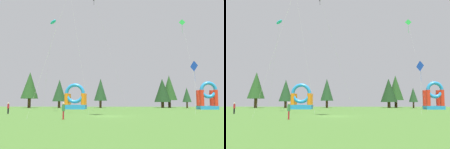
{
  "view_description": "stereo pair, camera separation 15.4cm",
  "coord_description": "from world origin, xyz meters",
  "views": [
    {
      "loc": [
        1.38,
        -31.46,
        1.85
      ],
      "look_at": [
        0.0,
        11.59,
        6.6
      ],
      "focal_mm": 39.51,
      "sensor_mm": 36.0,
      "label": 1
    },
    {
      "loc": [
        1.53,
        -31.45,
        1.85
      ],
      "look_at": [
        0.0,
        11.59,
        6.6
      ],
      "focal_mm": 39.51,
      "sensor_mm": 36.0,
      "label": 2
    }
  ],
  "objects": [
    {
      "name": "kite_blue_diamond",
      "position": [
        13.43,
        8.03,
        7.39
      ],
      "size": [
        1.1,
        2.46,
        8.04
      ],
      "color": "blue",
      "rests_on": "ground_plane"
    },
    {
      "name": "ground_plane",
      "position": [
        0.0,
        0.0,
        0.0
      ],
      "size": [
        120.0,
        120.0,
        0.0
      ],
      "primitive_type": "plane",
      "color": "#47752D"
    },
    {
      "name": "tree_row_0",
      "position": [
        -25.63,
        41.44,
        6.69
      ],
      "size": [
        5.07,
        5.07,
        10.72
      ],
      "color": "#4C331E",
      "rests_on": "ground_plane"
    },
    {
      "name": "tree_row_2",
      "position": [
        -4.47,
        42.79,
        5.4
      ],
      "size": [
        3.89,
        3.89,
        8.76
      ],
      "color": "#4C331E",
      "rests_on": "ground_plane"
    },
    {
      "name": "inflatable_blue_arch",
      "position": [
        -9.57,
        29.01,
        2.24
      ],
      "size": [
        5.08,
        3.68,
        6.28
      ],
      "color": "#268CD8",
      "rests_on": "ground_plane"
    },
    {
      "name": "inflatable_orange_dome",
      "position": [
        22.3,
        28.24,
        2.61
      ],
      "size": [
        4.24,
        3.59,
        6.62
      ],
      "color": "#268CD8",
      "rests_on": "ground_plane"
    },
    {
      "name": "tree_row_5",
      "position": [
        20.72,
        40.52,
        3.77
      ],
      "size": [
        2.54,
        2.54,
        5.91
      ],
      "color": "#4C331E",
      "rests_on": "ground_plane"
    },
    {
      "name": "tree_row_4",
      "position": [
        16.7,
        45.57,
        6.12
      ],
      "size": [
        4.73,
        4.73,
        10.03
      ],
      "color": "#4C331E",
      "rests_on": "ground_plane"
    },
    {
      "name": "person_midfield",
      "position": [
        -15.69,
        5.93,
        1.01
      ],
      "size": [
        0.36,
        0.36,
        1.69
      ],
      "rotation": [
        0.0,
        0.0,
        1.31
      ],
      "color": "black",
      "rests_on": "ground_plane"
    },
    {
      "name": "kite_cyan_parafoil",
      "position": [
        -10.94,
        12.43,
        16.52
      ],
      "size": [
        4.26,
        6.53,
        16.95
      ],
      "color": "#19B7CC",
      "rests_on": "ground_plane"
    },
    {
      "name": "tree_row_1",
      "position": [
        -16.66,
        41.44,
        5.11
      ],
      "size": [
        4.03,
        4.03,
        8.37
      ],
      "color": "#4C331E",
      "rests_on": "ground_plane"
    },
    {
      "name": "person_near_camera",
      "position": [
        -4.54,
        -5.65,
        1.04
      ],
      "size": [
        0.31,
        0.31,
        1.76
      ],
      "rotation": [
        0.0,
        0.0,
        1.59
      ],
      "color": "#B21E26",
      "rests_on": "ground_plane"
    },
    {
      "name": "tree_row_3",
      "position": [
        14.29,
        43.95,
        5.25
      ],
      "size": [
        4.96,
        4.96,
        8.85
      ],
      "color": "#4C331E",
      "rests_on": "ground_plane"
    },
    {
      "name": "kite_green_diamond",
      "position": [
        14.65,
        19.76,
        18.3
      ],
      "size": [
        2.96,
        2.98,
        18.99
      ],
      "color": "green",
      "rests_on": "ground_plane"
    }
  ]
}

